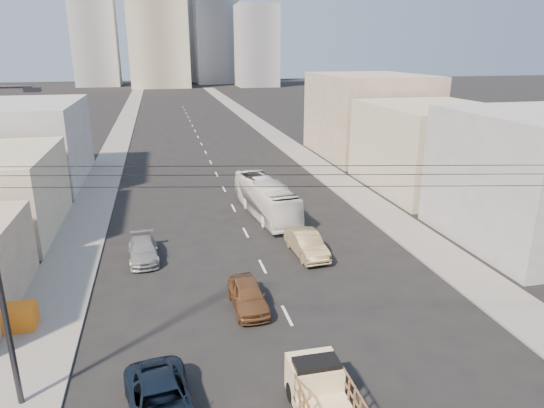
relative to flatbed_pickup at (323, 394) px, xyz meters
name	(u,v)px	position (x,y,z in m)	size (l,w,h in m)	color
sidewalk_left	(122,131)	(-11.17, 69.30, -1.03)	(3.50, 180.00, 0.12)	slate
sidewalk_right	(262,126)	(12.33, 69.30, -1.03)	(3.50, 180.00, 0.12)	slate
lane_dashes	(203,148)	(0.58, 52.30, -1.09)	(0.15, 104.00, 0.01)	silver
flatbed_pickup	(323,394)	(0.00, 0.00, 0.00)	(1.95, 4.41, 1.90)	beige
navy_pickup	(161,404)	(-5.72, 1.29, -0.39)	(2.34, 5.08, 1.41)	black
city_bus	(266,198)	(2.89, 22.86, 0.35)	(2.43, 10.39, 2.89)	white
sedan_brown	(248,295)	(-1.21, 8.54, -0.38)	(1.69, 4.21, 1.43)	brown
sedan_tan	(307,244)	(3.77, 14.40, -0.32)	(1.64, 4.71, 1.55)	#8D7752
sedan_grey	(143,250)	(-6.65, 16.06, -0.45)	(1.80, 4.43, 1.29)	gray
overhead_wires	(340,176)	(0.58, 0.80, 7.87)	(23.01, 5.02, 0.72)	black
crate_stack	(16,317)	(-12.42, 8.96, -0.40)	(1.80, 1.20, 1.14)	orange
bldg_right_near	(535,179)	(19.58, 13.30, 3.41)	(10.00, 12.00, 9.00)	#949497
bldg_right_mid	(432,147)	(20.08, 27.30, 2.91)	(11.00, 14.00, 8.00)	#B2AB90
bldg_right_far	(368,115)	(20.58, 43.30, 3.91)	(12.00, 16.00, 10.00)	gray
bldg_left_far	(18,144)	(-18.92, 38.30, 2.91)	(12.00, 16.00, 8.00)	#949497
midrise_ne	(216,30)	(18.58, 184.30, 18.91)	(16.00, 16.00, 40.00)	gray
midrise_nw	(95,37)	(-25.42, 179.30, 15.91)	(15.00, 15.00, 34.00)	gray
midrise_back	(182,26)	(6.58, 199.30, 20.91)	(18.00, 18.00, 44.00)	#949497
midrise_east	(257,46)	(30.58, 164.30, 12.91)	(14.00, 14.00, 28.00)	gray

